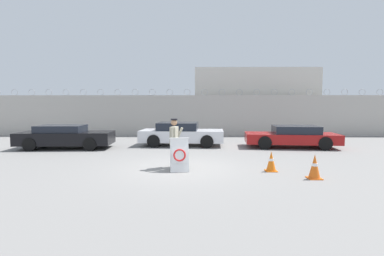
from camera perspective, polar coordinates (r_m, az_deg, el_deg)
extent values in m
plane|color=gray|center=(10.85, -2.64, -7.62)|extent=(90.00, 90.00, 0.00)
cube|color=#ADA8A0|center=(21.76, -0.93, 2.38)|extent=(36.00, 0.30, 2.94)
torus|color=gray|center=(25.44, -30.70, 5.87)|extent=(0.47, 0.03, 0.47)
torus|color=gray|center=(24.82, -28.21, 6.01)|extent=(0.47, 0.03, 0.47)
torus|color=gray|center=(24.24, -25.60, 6.15)|extent=(0.47, 0.03, 0.47)
torus|color=gray|center=(23.71, -22.85, 6.29)|extent=(0.47, 0.03, 0.47)
torus|color=gray|center=(23.24, -19.99, 6.41)|extent=(0.47, 0.03, 0.47)
torus|color=gray|center=(22.82, -17.02, 6.53)|extent=(0.47, 0.03, 0.47)
torus|color=gray|center=(22.48, -13.95, 6.62)|extent=(0.47, 0.03, 0.47)
torus|color=gray|center=(22.19, -10.79, 6.71)|extent=(0.47, 0.03, 0.47)
torus|color=gray|center=(21.98, -7.55, 6.77)|extent=(0.47, 0.03, 0.47)
torus|color=gray|center=(21.83, -4.26, 6.81)|extent=(0.47, 0.03, 0.47)
torus|color=gray|center=(21.76, -0.94, 6.83)|extent=(0.47, 0.03, 0.47)
torus|color=gray|center=(21.76, 2.40, 6.83)|extent=(0.47, 0.03, 0.47)
torus|color=gray|center=(21.83, 5.72, 6.80)|extent=(0.47, 0.03, 0.47)
torus|color=gray|center=(21.98, 9.01, 6.75)|extent=(0.47, 0.03, 0.47)
torus|color=gray|center=(22.19, 12.24, 6.68)|extent=(0.47, 0.03, 0.47)
torus|color=gray|center=(22.48, 15.41, 6.60)|extent=(0.47, 0.03, 0.47)
torus|color=gray|center=(22.82, 18.48, 6.49)|extent=(0.47, 0.03, 0.47)
torus|color=gray|center=(23.24, 21.45, 6.37)|extent=(0.47, 0.03, 0.47)
torus|color=gray|center=(23.71, 24.31, 6.24)|extent=(0.47, 0.03, 0.47)
torus|color=gray|center=(24.23, 27.05, 6.10)|extent=(0.47, 0.03, 0.47)
torus|color=gray|center=(24.81, 29.67, 5.96)|extent=(0.47, 0.03, 0.47)
torus|color=gray|center=(25.44, 32.16, 5.81)|extent=(0.47, 0.03, 0.47)
cube|color=beige|center=(27.05, 10.90, 5.01)|extent=(9.65, 7.40, 5.10)
cube|color=white|center=(10.21, -2.39, -5.27)|extent=(0.66, 0.44, 1.10)
cube|color=white|center=(10.55, -2.48, -4.95)|extent=(0.66, 0.44, 1.10)
cube|color=white|center=(10.30, -2.45, -2.01)|extent=(0.67, 0.13, 0.05)
cube|color=white|center=(10.17, -2.38, -5.19)|extent=(0.55, 0.23, 0.51)
torus|color=red|center=(10.16, -2.38, -5.20)|extent=(0.44, 0.22, 0.42)
cylinder|color=black|center=(10.82, -3.54, -5.40)|extent=(0.15, 0.15, 0.84)
cylinder|color=black|center=(10.99, -3.29, -5.25)|extent=(0.15, 0.15, 0.84)
cube|color=gray|center=(10.80, -3.43, -1.45)|extent=(0.30, 0.47, 0.64)
sphere|color=#936B4C|center=(10.76, -3.44, 1.07)|extent=(0.23, 0.23, 0.23)
cylinder|color=gray|center=(10.54, -3.81, -1.53)|extent=(0.09, 0.09, 0.61)
cylinder|color=gray|center=(11.03, -2.57, -1.39)|extent=(0.35, 0.15, 0.59)
cylinder|color=black|center=(10.75, -3.45, 1.67)|extent=(0.24, 0.24, 0.05)
cube|color=orange|center=(10.06, 22.25, -8.83)|extent=(0.41, 0.41, 0.03)
cone|color=orange|center=(9.98, 22.32, -6.71)|extent=(0.35, 0.35, 0.73)
cylinder|color=white|center=(9.98, 22.32, -6.50)|extent=(0.17, 0.17, 0.10)
cube|color=orange|center=(10.68, 14.81, -7.88)|extent=(0.38, 0.38, 0.03)
cone|color=orange|center=(10.61, 14.85, -6.06)|extent=(0.32, 0.32, 0.66)
cylinder|color=white|center=(10.61, 14.85, -5.89)|extent=(0.16, 0.16, 0.09)
cylinder|color=black|center=(17.20, -17.29, -2.21)|extent=(0.66, 0.24, 0.65)
cylinder|color=black|center=(15.56, -18.89, -2.94)|extent=(0.66, 0.24, 0.65)
cylinder|color=black|center=(18.16, -26.17, -2.13)|extent=(0.66, 0.24, 0.65)
cylinder|color=black|center=(16.62, -28.54, -2.79)|extent=(0.66, 0.24, 0.65)
cube|color=black|center=(16.80, -22.84, -1.76)|extent=(4.77, 2.08, 0.64)
cube|color=black|center=(16.84, -23.63, -0.10)|extent=(2.33, 1.76, 0.35)
cylinder|color=black|center=(17.42, 3.01, -1.87)|extent=(0.70, 0.24, 0.69)
cylinder|color=black|center=(15.63, 2.85, -2.60)|extent=(0.70, 0.24, 0.69)
cylinder|color=black|center=(17.71, -6.13, -1.79)|extent=(0.70, 0.24, 0.69)
cylinder|color=black|center=(15.96, -7.31, -2.49)|extent=(0.70, 0.24, 0.69)
cube|color=silver|center=(16.60, -1.92, -1.46)|extent=(4.65, 2.20, 0.62)
cube|color=black|center=(16.58, -2.71, 0.33)|extent=(2.28, 1.86, 0.42)
cylinder|color=black|center=(15.62, 13.69, -2.74)|extent=(0.70, 0.27, 0.68)
cylinder|color=black|center=(17.42, 12.93, -1.99)|extent=(0.70, 0.27, 0.68)
cylinder|color=black|center=(16.26, 24.04, -2.73)|extent=(0.70, 0.27, 0.68)
cylinder|color=black|center=(18.00, 22.28, -2.01)|extent=(0.70, 0.27, 0.68)
cube|color=maroon|center=(16.75, 18.30, -1.84)|extent=(4.91, 2.41, 0.51)
cube|color=black|center=(16.75, 19.14, -0.28)|extent=(2.44, 1.97, 0.40)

